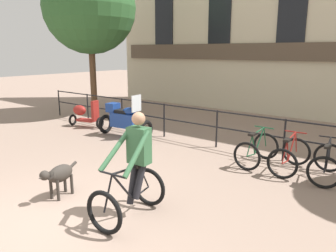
{
  "coord_description": "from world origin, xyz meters",
  "views": [
    {
      "loc": [
        4.41,
        -2.56,
        2.64
      ],
      "look_at": [
        0.12,
        2.86,
        1.05
      ],
      "focal_mm": 35.0,
      "sensor_mm": 36.0,
      "label": 1
    }
  ],
  "objects_px": {
    "parked_bicycle_near_lamp": "(257,150)",
    "parked_bicycle_mid_left": "(290,156)",
    "dog": "(59,175)",
    "cyclist_with_bike": "(133,171)",
    "parked_bicycle_mid_right": "(327,163)",
    "parked_scooter": "(85,114)",
    "parked_motorcycle": "(124,119)"
  },
  "relations": [
    {
      "from": "parked_bicycle_near_lamp",
      "to": "parked_bicycle_mid_left",
      "type": "height_order",
      "value": "same"
    },
    {
      "from": "parked_bicycle_mid_left",
      "to": "dog",
      "type": "bearing_deg",
      "value": 51.85
    },
    {
      "from": "cyclist_with_bike",
      "to": "parked_bicycle_mid_right",
      "type": "height_order",
      "value": "cyclist_with_bike"
    },
    {
      "from": "parked_bicycle_near_lamp",
      "to": "parked_scooter",
      "type": "xyz_separation_m",
      "value": [
        -6.42,
        -0.01,
        0.1
      ]
    },
    {
      "from": "parked_bicycle_mid_left",
      "to": "parked_bicycle_near_lamp",
      "type": "bearing_deg",
      "value": -2.08
    },
    {
      "from": "cyclist_with_bike",
      "to": "parked_scooter",
      "type": "distance_m",
      "value": 6.86
    },
    {
      "from": "parked_motorcycle",
      "to": "cyclist_with_bike",
      "type": "bearing_deg",
      "value": -138.54
    },
    {
      "from": "dog",
      "to": "parked_bicycle_mid_right",
      "type": "distance_m",
      "value": 5.36
    },
    {
      "from": "parked_bicycle_mid_right",
      "to": "parked_motorcycle",
      "type": "bearing_deg",
      "value": -6.56
    },
    {
      "from": "cyclist_with_bike",
      "to": "parked_motorcycle",
      "type": "height_order",
      "value": "cyclist_with_bike"
    },
    {
      "from": "cyclist_with_bike",
      "to": "parked_bicycle_near_lamp",
      "type": "relative_size",
      "value": 1.52
    },
    {
      "from": "parked_motorcycle",
      "to": "parked_bicycle_mid_right",
      "type": "xyz_separation_m",
      "value": [
        5.86,
        0.11,
        -0.2
      ]
    },
    {
      "from": "parked_scooter",
      "to": "dog",
      "type": "bearing_deg",
      "value": -145.59
    },
    {
      "from": "parked_motorcycle",
      "to": "parked_bicycle_mid_left",
      "type": "distance_m",
      "value": 5.09
    },
    {
      "from": "cyclist_with_bike",
      "to": "parked_scooter",
      "type": "relative_size",
      "value": 1.27
    },
    {
      "from": "cyclist_with_bike",
      "to": "parked_bicycle_mid_right",
      "type": "relative_size",
      "value": 1.43
    },
    {
      "from": "parked_bicycle_mid_left",
      "to": "parked_bicycle_mid_right",
      "type": "xyz_separation_m",
      "value": [
        0.77,
        0.0,
        -0.0
      ]
    },
    {
      "from": "parked_bicycle_mid_left",
      "to": "parked_scooter",
      "type": "xyz_separation_m",
      "value": [
        -7.19,
        -0.01,
        0.1
      ]
    },
    {
      "from": "parked_bicycle_mid_right",
      "to": "cyclist_with_bike",
      "type": "bearing_deg",
      "value": 51.9
    },
    {
      "from": "cyclist_with_bike",
      "to": "parked_bicycle_near_lamp",
      "type": "distance_m",
      "value": 3.64
    },
    {
      "from": "parked_bicycle_mid_left",
      "to": "parked_bicycle_mid_right",
      "type": "distance_m",
      "value": 0.77
    },
    {
      "from": "parked_bicycle_near_lamp",
      "to": "parked_motorcycle",
      "type": "bearing_deg",
      "value": 2.38
    },
    {
      "from": "cyclist_with_bike",
      "to": "parked_scooter",
      "type": "xyz_separation_m",
      "value": [
        -5.86,
        3.57,
        -0.3
      ]
    },
    {
      "from": "parked_bicycle_near_lamp",
      "to": "parked_scooter",
      "type": "distance_m",
      "value": 6.42
    },
    {
      "from": "dog",
      "to": "parked_scooter",
      "type": "xyz_separation_m",
      "value": [
        -4.32,
        3.93,
        0.02
      ]
    },
    {
      "from": "parked_motorcycle",
      "to": "parked_bicycle_mid_right",
      "type": "relative_size",
      "value": 1.52
    },
    {
      "from": "cyclist_with_bike",
      "to": "parked_scooter",
      "type": "height_order",
      "value": "cyclist_with_bike"
    },
    {
      "from": "dog",
      "to": "parked_scooter",
      "type": "distance_m",
      "value": 5.84
    },
    {
      "from": "dog",
      "to": "parked_scooter",
      "type": "height_order",
      "value": "parked_scooter"
    },
    {
      "from": "parked_bicycle_mid_right",
      "to": "parked_scooter",
      "type": "xyz_separation_m",
      "value": [
        -7.96,
        -0.01,
        0.1
      ]
    },
    {
      "from": "cyclist_with_bike",
      "to": "parked_bicycle_mid_left",
      "type": "height_order",
      "value": "cyclist_with_bike"
    },
    {
      "from": "parked_bicycle_near_lamp",
      "to": "parked_bicycle_mid_left",
      "type": "xyz_separation_m",
      "value": [
        0.77,
        0.0,
        -0.0
      ]
    }
  ]
}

